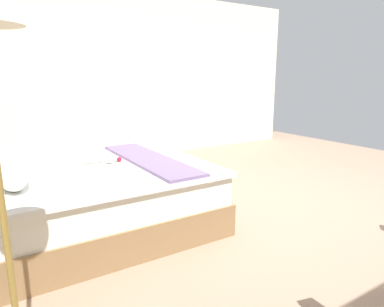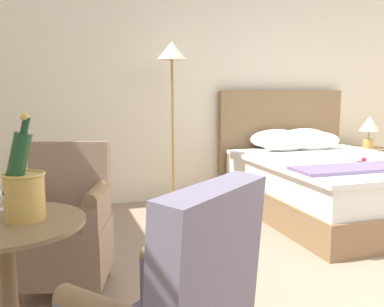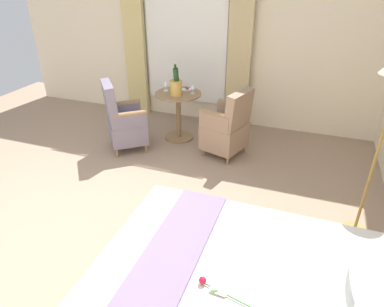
# 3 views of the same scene
# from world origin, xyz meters

# --- Properties ---
(ground_plane) EXTENTS (8.00, 8.00, 0.00)m
(ground_plane) POSITION_xyz_m (0.00, 0.00, 0.00)
(ground_plane) COLOR gray
(wall_window_side) EXTENTS (0.27, 6.22, 2.84)m
(wall_window_side) POSITION_xyz_m (-3.29, 0.00, 1.42)
(wall_window_side) COLOR #F0E0C4
(wall_window_side) RESTS_ON ground
(side_table_round) EXTENTS (0.68, 0.68, 0.73)m
(side_table_round) POSITION_xyz_m (-2.36, 0.19, 0.43)
(side_table_round) COLOR olive
(side_table_round) RESTS_ON ground
(champagne_bucket) EXTENTS (0.19, 0.19, 0.47)m
(champagne_bucket) POSITION_xyz_m (-2.28, 0.20, 0.87)
(champagne_bucket) COLOR gold
(champagne_bucket) RESTS_ON side_table_round
(wine_glass_near_bucket) EXTENTS (0.08, 0.08, 0.14)m
(wine_glass_near_bucket) POSITION_xyz_m (-2.41, 0.40, 0.83)
(wine_glass_near_bucket) COLOR white
(wine_glass_near_bucket) RESTS_ON side_table_round
(wine_glass_near_edge) EXTENTS (0.08, 0.08, 0.15)m
(wine_glass_near_edge) POSITION_xyz_m (-2.40, -0.02, 0.83)
(wine_glass_near_edge) COLOR white
(wine_glass_near_edge) RESTS_ON side_table_round
(snack_plate) EXTENTS (0.15, 0.15, 0.04)m
(snack_plate) POSITION_xyz_m (-2.54, 0.26, 0.74)
(snack_plate) COLOR white
(snack_plate) RESTS_ON side_table_round
(armchair_by_window) EXTENTS (0.67, 0.66, 0.96)m
(armchair_by_window) POSITION_xyz_m (-2.09, 1.01, 0.42)
(armchair_by_window) COLOR olive
(armchair_by_window) RESTS_ON ground
(armchair_facing_bed) EXTENTS (0.74, 0.74, 1.00)m
(armchair_facing_bed) POSITION_xyz_m (-1.78, -0.42, 0.43)
(armchair_facing_bed) COLOR olive
(armchair_facing_bed) RESTS_ON ground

